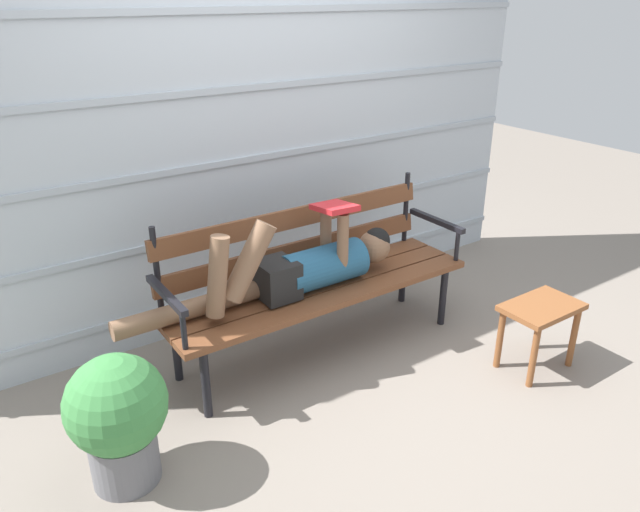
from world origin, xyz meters
The scene contains 6 objects.
ground_plane centered at (0.00, 0.00, 0.00)m, with size 12.00×12.00×0.00m, color gray.
house_siding centered at (0.00, 0.81, 1.23)m, with size 4.14×0.08×2.46m.
park_bench centered at (0.00, 0.23, 0.47)m, with size 1.82×0.50×0.88m.
reclining_person centered at (-0.12, 0.16, 0.57)m, with size 1.62×0.26×0.50m.
footstool centered at (0.89, -0.66, 0.31)m, with size 0.43×0.28×0.39m.
potted_plant centered at (-1.27, -0.21, 0.34)m, with size 0.42×0.42×0.60m.
Camera 1 is at (-1.72, -2.34, 1.95)m, focal length 33.90 mm.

